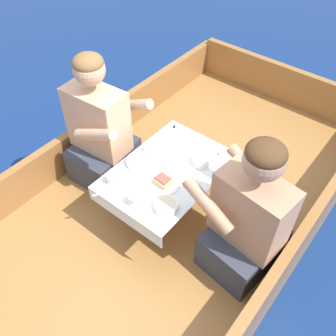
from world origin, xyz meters
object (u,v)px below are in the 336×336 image
at_px(sandwich, 163,181).
at_px(person_port, 100,132).
at_px(coffee_cup_starboard, 135,199).
at_px(coffee_cup_port, 113,178).
at_px(person_starboard, 248,221).

bearing_deg(sandwich, person_port, 171.47).
xyz_separation_m(person_port, coffee_cup_starboard, (0.60, -0.30, 0.02)).
relative_size(person_port, coffee_cup_starboard, 9.71).
bearing_deg(sandwich, coffee_cup_port, -145.13).
distance_m(person_starboard, coffee_cup_starboard, 0.64).
xyz_separation_m(sandwich, coffee_cup_port, (-0.25, -0.17, -0.00)).
height_order(person_port, sandwich, person_port).
xyz_separation_m(person_starboard, coffee_cup_port, (-0.78, -0.25, 0.03)).
bearing_deg(coffee_cup_port, person_starboard, 17.85).
distance_m(person_starboard, coffee_cup_port, 0.82).
distance_m(person_port, coffee_cup_port, 0.47).
bearing_deg(person_starboard, sandwich, 15.53).
bearing_deg(coffee_cup_starboard, coffee_cup_port, 169.81).
bearing_deg(person_starboard, coffee_cup_starboard, 34.04).
height_order(person_port, person_starboard, person_port).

